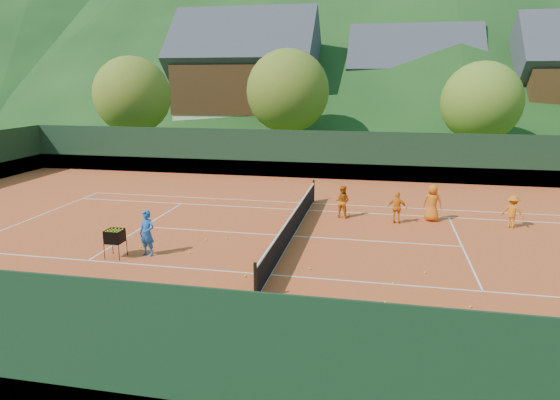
% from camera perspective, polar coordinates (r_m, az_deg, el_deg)
% --- Properties ---
extents(ground, '(400.00, 400.00, 0.00)m').
position_cam_1_polar(ground, '(19.83, 1.47, -4.20)').
color(ground, '#2C4D18').
rests_on(ground, ground).
extents(clay_court, '(40.00, 24.00, 0.02)m').
position_cam_1_polar(clay_court, '(19.83, 1.47, -4.17)').
color(clay_court, '#C3481F').
rests_on(clay_court, ground).
extents(coach, '(0.67, 0.51, 1.63)m').
position_cam_1_polar(coach, '(18.06, -14.95, -3.69)').
color(coach, '#1A57AD').
rests_on(coach, clay_court).
extents(student_a, '(0.85, 0.75, 1.46)m').
position_cam_1_polar(student_a, '(22.50, 7.13, -0.16)').
color(student_a, '#D06512').
rests_on(student_a, clay_court).
extents(student_b, '(0.86, 0.49, 1.38)m').
position_cam_1_polar(student_b, '(21.95, 13.25, -0.87)').
color(student_b, orange).
rests_on(student_b, clay_court).
extents(student_c, '(0.89, 0.67, 1.64)m').
position_cam_1_polar(student_c, '(22.69, 17.03, -0.31)').
color(student_c, orange).
rests_on(student_c, clay_court).
extents(student_d, '(1.02, 0.83, 1.38)m').
position_cam_1_polar(student_d, '(22.91, 25.04, -1.21)').
color(student_d, orange).
rests_on(student_d, clay_court).
extents(tennis_ball_1, '(0.07, 0.07, 0.07)m').
position_cam_1_polar(tennis_ball_1, '(16.75, 16.24, -7.98)').
color(tennis_ball_1, '#C3ED27').
rests_on(tennis_ball_1, clay_court).
extents(tennis_ball_2, '(0.07, 0.07, 0.07)m').
position_cam_1_polar(tennis_ball_2, '(16.54, -0.93, -7.69)').
color(tennis_ball_2, '#C3ED27').
rests_on(tennis_ball_2, clay_court).
extents(tennis_ball_3, '(0.07, 0.07, 0.07)m').
position_cam_1_polar(tennis_ball_3, '(19.51, -8.42, -4.48)').
color(tennis_ball_3, '#C3ED27').
rests_on(tennis_ball_3, clay_court).
extents(tennis_ball_4, '(0.07, 0.07, 0.07)m').
position_cam_1_polar(tennis_ball_4, '(12.32, 16.46, -16.18)').
color(tennis_ball_4, '#C3ED27').
rests_on(tennis_ball_4, clay_court).
extents(tennis_ball_5, '(0.07, 0.07, 0.07)m').
position_cam_1_polar(tennis_ball_5, '(16.44, 3.41, -7.85)').
color(tennis_ball_5, '#C3ED27').
rests_on(tennis_ball_5, clay_court).
extents(tennis_ball_7, '(0.07, 0.07, 0.07)m').
position_cam_1_polar(tennis_ball_7, '(11.62, 14.43, -18.00)').
color(tennis_ball_7, '#C3ED27').
rests_on(tennis_ball_7, clay_court).
extents(tennis_ball_8, '(0.07, 0.07, 0.07)m').
position_cam_1_polar(tennis_ball_8, '(15.33, -19.39, -10.28)').
color(tennis_ball_8, '#C3ED27').
rests_on(tennis_ball_8, clay_court).
extents(tennis_ball_9, '(0.07, 0.07, 0.07)m').
position_cam_1_polar(tennis_ball_9, '(18.19, -10.31, -5.91)').
color(tennis_ball_9, '#C3ED27').
rests_on(tennis_ball_9, clay_court).
extents(tennis_ball_10, '(0.07, 0.07, 0.07)m').
position_cam_1_polar(tennis_ball_10, '(15.86, -16.35, -9.23)').
color(tennis_ball_10, '#C3ED27').
rests_on(tennis_ball_10, clay_court).
extents(tennis_ball_11, '(0.07, 0.07, 0.07)m').
position_cam_1_polar(tennis_ball_11, '(15.88, -4.01, -8.65)').
color(tennis_ball_11, '#C3ED27').
rests_on(tennis_ball_11, clay_court).
extents(tennis_ball_12, '(0.07, 0.07, 0.07)m').
position_cam_1_polar(tennis_ball_12, '(15.70, 12.83, -9.25)').
color(tennis_ball_12, '#C3ED27').
rests_on(tennis_ball_12, clay_court).
extents(tennis_ball_13, '(0.07, 0.07, 0.07)m').
position_cam_1_polar(tennis_ball_13, '(14.71, -17.63, -11.16)').
color(tennis_ball_13, '#C3ED27').
rests_on(tennis_ball_13, clay_court).
extents(tennis_ball_14, '(0.07, 0.07, 0.07)m').
position_cam_1_polar(tennis_ball_14, '(17.16, -22.92, -8.01)').
color(tennis_ball_14, '#C3ED27').
rests_on(tennis_ball_14, clay_court).
extents(tennis_ball_15, '(0.07, 0.07, 0.07)m').
position_cam_1_polar(tennis_ball_15, '(19.58, -6.14, -4.34)').
color(tennis_ball_15, '#C3ED27').
rests_on(tennis_ball_15, clay_court).
extents(tennis_ball_16, '(0.07, 0.07, 0.07)m').
position_cam_1_polar(tennis_ball_16, '(14.79, 20.92, -11.32)').
color(tennis_ball_16, '#C3ED27').
rests_on(tennis_ball_16, clay_court).
extents(tennis_ball_17, '(0.07, 0.07, 0.07)m').
position_cam_1_polar(tennis_ball_17, '(14.40, 11.93, -11.36)').
color(tennis_ball_17, '#C3ED27').
rests_on(tennis_ball_17, clay_court).
extents(tennis_ball_18, '(0.07, 0.07, 0.07)m').
position_cam_1_polar(tennis_ball_18, '(19.15, -15.66, -5.20)').
color(tennis_ball_18, '#C3ED27').
rests_on(tennis_ball_18, clay_court).
extents(tennis_ball_19, '(0.07, 0.07, 0.07)m').
position_cam_1_polar(tennis_ball_19, '(14.90, -15.29, -10.68)').
color(tennis_ball_19, '#C3ED27').
rests_on(tennis_ball_19, clay_court).
extents(tennis_ball_21, '(0.07, 0.07, 0.07)m').
position_cam_1_polar(tennis_ball_21, '(12.10, -12.31, -16.50)').
color(tennis_ball_21, '#C3ED27').
rests_on(tennis_ball_21, clay_court).
extents(court_lines, '(23.83, 11.03, 0.00)m').
position_cam_1_polar(court_lines, '(19.82, 1.47, -4.13)').
color(court_lines, white).
rests_on(court_lines, clay_court).
extents(tennis_net, '(0.10, 12.07, 1.10)m').
position_cam_1_polar(tennis_net, '(19.68, 1.48, -2.75)').
color(tennis_net, black).
rests_on(tennis_net, clay_court).
extents(perimeter_fence, '(40.40, 24.24, 3.00)m').
position_cam_1_polar(perimeter_fence, '(19.48, 1.49, -0.64)').
color(perimeter_fence, black).
rests_on(perimeter_fence, clay_court).
extents(ball_hopper, '(0.57, 0.57, 1.00)m').
position_cam_1_polar(ball_hopper, '(18.21, -18.37, -4.02)').
color(ball_hopper, black).
rests_on(ball_hopper, clay_court).
extents(chalet_left, '(13.80, 9.93, 12.92)m').
position_cam_1_polar(chalet_left, '(50.38, -3.83, 13.10)').
color(chalet_left, beige).
rests_on(chalet_left, ground).
extents(chalet_mid, '(12.65, 8.82, 11.45)m').
position_cam_1_polar(chalet_mid, '(52.68, 14.84, 11.99)').
color(chalet_mid, beige).
rests_on(chalet_mid, ground).
extents(tree_a, '(6.00, 6.00, 7.88)m').
position_cam_1_polar(tree_a, '(41.38, -16.56, 11.40)').
color(tree_a, '#3C2618').
rests_on(tree_a, ground).
extents(tree_b, '(6.40, 6.40, 8.40)m').
position_cam_1_polar(tree_b, '(39.29, 0.89, 12.33)').
color(tree_b, '#42291A').
rests_on(tree_b, ground).
extents(tree_c, '(5.60, 5.60, 7.35)m').
position_cam_1_polar(tree_c, '(38.22, 22.05, 10.35)').
color(tree_c, '#3D2518').
rests_on(tree_c, ground).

